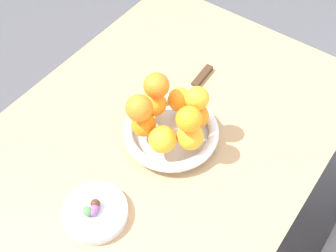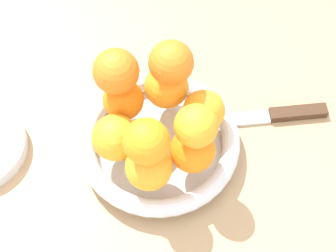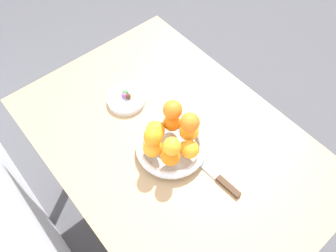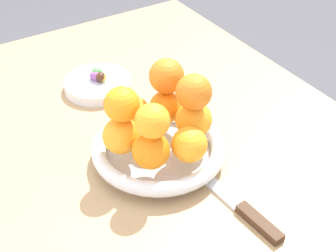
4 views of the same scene
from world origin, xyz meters
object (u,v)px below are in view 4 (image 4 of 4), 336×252
at_px(orange_1, 121,136).
at_px(dining_table, 164,180).
at_px(candy_ball_0, 97,77).
at_px(candy_ball_4, 102,77).
at_px(candy_ball_5, 93,76).
at_px(orange_4, 194,120).
at_px(orange_5, 166,107).
at_px(orange_3, 189,145).
at_px(orange_7, 152,121).
at_px(fruit_bowl, 159,150).
at_px(orange_2, 151,150).
at_px(orange_9, 167,76).
at_px(candy_ball_3, 96,76).
at_px(candy_ball_6, 96,76).
at_px(candy_ball_2, 100,73).
at_px(knife, 233,201).
at_px(candy_ball_1, 101,77).
at_px(orange_8, 122,104).
at_px(orange_0, 132,114).
at_px(orange_6, 194,92).
at_px(candy_dish, 98,84).
at_px(candy_ball_7, 96,72).

bearing_deg(orange_1, dining_table, -81.07).
height_order(dining_table, candy_ball_0, candy_ball_0).
bearing_deg(candy_ball_4, candy_ball_5, 30.92).
distance_m(orange_4, orange_5, 0.07).
relative_size(orange_3, orange_7, 1.07).
relative_size(fruit_bowl, orange_7, 4.17).
bearing_deg(fruit_bowl, orange_2, 137.28).
bearing_deg(orange_9, candy_ball_3, 10.95).
bearing_deg(candy_ball_6, candy_ball_3, 167.35).
distance_m(orange_9, candy_ball_5, 0.25).
bearing_deg(orange_5, orange_2, 137.28).
xyz_separation_m(orange_1, candy_ball_2, (0.27, -0.09, -0.04)).
bearing_deg(knife, orange_5, 0.37).
bearing_deg(candy_ball_5, orange_9, -168.69).
bearing_deg(orange_3, candy_ball_6, 1.80).
bearing_deg(candy_ball_1, orange_8, 163.21).
distance_m(orange_0, orange_3, 0.13).
height_order(orange_6, candy_ball_4, orange_6).
xyz_separation_m(orange_7, orange_8, (0.06, 0.02, 0.00)).
bearing_deg(orange_7, orange_4, -72.24).
bearing_deg(candy_ball_4, orange_0, 170.12).
bearing_deg(orange_0, candy_ball_5, -6.20).
bearing_deg(candy_ball_5, orange_7, 172.26).
bearing_deg(orange_3, orange_7, 73.00).
height_order(orange_3, candy_ball_0, orange_3).
relative_size(orange_3, orange_8, 1.02).
bearing_deg(candy_ball_1, candy_ball_6, 18.93).
distance_m(candy_ball_2, candy_ball_5, 0.02).
distance_m(fruit_bowl, orange_3, 0.08).
bearing_deg(orange_2, candy_ball_6, -9.13).
height_order(orange_5, candy_ball_2, orange_5).
bearing_deg(candy_ball_5, fruit_bowl, 178.90).
bearing_deg(orange_9, orange_1, 108.73).
xyz_separation_m(orange_9, candy_ball_3, (0.22, 0.04, -0.10)).
bearing_deg(orange_3, candy_ball_2, -0.28).
height_order(orange_6, candy_ball_1, orange_6).
bearing_deg(orange_6, orange_2, 103.99).
relative_size(dining_table, orange_2, 17.51).
bearing_deg(orange_0, orange_1, 133.90).
height_order(candy_dish, candy_ball_7, candy_ball_7).
distance_m(orange_0, candy_ball_0, 0.22).
distance_m(orange_1, orange_6, 0.14).
bearing_deg(candy_dish, candy_ball_4, -147.87).
bearing_deg(orange_8, candy_ball_5, -13.87).
bearing_deg(orange_9, orange_2, 137.05).
xyz_separation_m(orange_2, candy_ball_1, (0.31, -0.06, -0.04)).
bearing_deg(candy_ball_1, orange_7, 170.17).
xyz_separation_m(orange_4, orange_6, (-0.01, 0.01, 0.06)).
bearing_deg(candy_ball_6, orange_0, 172.58).
bearing_deg(orange_0, orange_2, 167.40).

